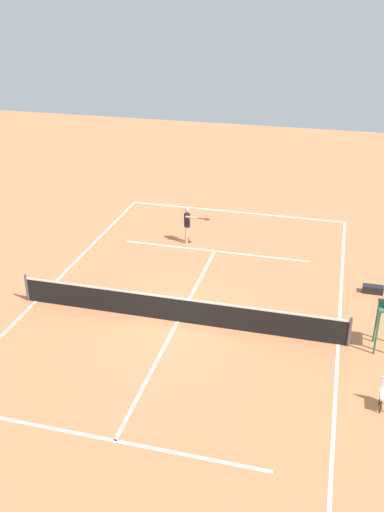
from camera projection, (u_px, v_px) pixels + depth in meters
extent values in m
plane|color=#D37A4C|center=(178.00, 321.00, 19.90)|extent=(60.00, 60.00, 0.00)
cube|color=white|center=(235.00, 212.00, 29.24)|extent=(10.94, 0.10, 0.01)
cube|color=white|center=(338.00, 344.00, 18.65)|extent=(0.10, 21.48, 0.01)
cube|color=white|center=(36.00, 301.00, 21.15)|extent=(0.10, 21.48, 0.01)
cube|color=white|center=(215.00, 251.00, 25.04)|extent=(8.21, 0.10, 0.01)
cube|color=white|center=(115.00, 441.00, 14.76)|extent=(8.21, 0.10, 0.01)
cube|color=white|center=(178.00, 321.00, 19.90)|extent=(0.10, 11.82, 0.01)
cylinder|color=#4C4C51|center=(350.00, 332.00, 18.35)|extent=(0.10, 0.10, 1.07)
cylinder|color=#4C4C51|center=(27.00, 288.00, 20.98)|extent=(0.10, 0.10, 1.07)
cube|color=black|center=(177.00, 310.00, 19.70)|extent=(11.54, 0.03, 0.91)
cube|color=white|center=(177.00, 298.00, 19.49)|extent=(11.54, 0.04, 0.06)
cylinder|color=#D8A884|center=(188.00, 234.00, 25.76)|extent=(0.12, 0.12, 0.79)
cylinder|color=#D8A884|center=(186.00, 235.00, 25.59)|extent=(0.12, 0.12, 0.79)
cylinder|color=black|center=(187.00, 220.00, 25.37)|extent=(0.28, 0.28, 0.62)
sphere|color=#D8A884|center=(187.00, 210.00, 25.15)|extent=(0.22, 0.22, 0.22)
cylinder|color=#D8A884|center=(188.00, 218.00, 25.51)|extent=(0.09, 0.09, 0.55)
cylinder|color=#D8A884|center=(192.00, 217.00, 25.03)|extent=(0.55, 0.13, 0.09)
cylinder|color=black|center=(200.00, 218.00, 24.91)|extent=(0.26, 0.05, 0.04)
ellipsoid|color=red|center=(207.00, 219.00, 24.83)|extent=(0.34, 0.30, 0.04)
sphere|color=#CCE033|center=(218.00, 256.00, 24.54)|extent=(0.07, 0.07, 0.07)
cylinder|color=#2D6B4C|center=(377.00, 333.00, 17.86)|extent=(0.07, 0.07, 1.55)
cylinder|color=#2D6B4C|center=(376.00, 321.00, 18.47)|extent=(0.07, 0.07, 1.55)
cylinder|color=#262626|center=(381.00, 407.00, 15.61)|extent=(0.04, 0.04, 0.45)
cylinder|color=#262626|center=(380.00, 398.00, 15.92)|extent=(0.04, 0.04, 0.45)
cube|color=black|center=(373.00, 289.00, 21.66)|extent=(0.76, 0.32, 0.30)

